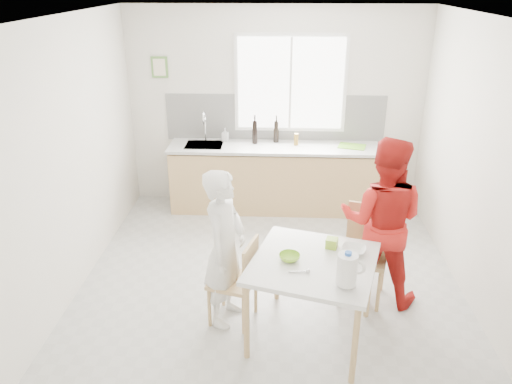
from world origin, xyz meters
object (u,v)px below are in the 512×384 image
bowl_green (290,257)px  milk_jug (348,269)px  wine_bottle_b (276,131)px  dining_table (313,269)px  bowl_white (354,250)px  person_white (225,249)px  chair_left (239,278)px  chair_far (365,248)px  wine_bottle_a (255,132)px  person_red (382,221)px

bowl_green → milk_jug: (0.44, -0.36, 0.13)m
bowl_green → wine_bottle_b: bearing=93.1°
dining_table → bowl_green: bearing=178.2°
bowl_white → wine_bottle_b: 2.82m
person_white → wine_bottle_b: person_white is taller
bowl_white → wine_bottle_b: size_ratio=0.72×
chair_left → bowl_white: bearing=104.2°
chair_left → chair_far: (1.22, 0.51, 0.06)m
wine_bottle_a → wine_bottle_b: bearing=13.4°
chair_left → wine_bottle_b: bearing=-170.4°
wine_bottle_b → chair_far: bearing=-67.0°
person_white → bowl_green: (0.58, -0.22, 0.06)m
person_red → milk_jug: (-0.45, -1.02, 0.09)m
chair_far → person_red: size_ratio=0.57×
wine_bottle_a → person_red: bearing=-58.0°
person_red → wine_bottle_b: size_ratio=5.66×
bowl_white → milk_jug: 0.54m
chair_left → wine_bottle_b: 2.77m
dining_table → bowl_green: bowl_green is taller
chair_far → bowl_white: size_ratio=4.47×
dining_table → bowl_white: (0.36, 0.16, 0.11)m
person_white → wine_bottle_b: 2.70m
chair_left → wine_bottle_a: (0.01, 2.62, 0.61)m
chair_left → bowl_green: size_ratio=4.75×
bowl_white → wine_bottle_a: wine_bottle_a is taller
chair_far → wine_bottle_b: wine_bottle_b is taller
person_red → bowl_green: size_ratio=9.40×
chair_far → milk_jug: milk_jug is taller
chair_left → bowl_white: (1.02, -0.03, 0.34)m
chair_far → bowl_green: bearing=-122.2°
person_white → bowl_green: person_white is taller
dining_table → milk_jug: (0.24, -0.36, 0.23)m
dining_table → wine_bottle_b: wine_bottle_b is taller
milk_jug → wine_bottle_b: size_ratio=0.95×
milk_jug → chair_left: bearing=164.6°
wine_bottle_a → bowl_white: bearing=-69.2°
chair_left → bowl_green: (0.45, -0.18, 0.34)m
dining_table → milk_jug: bearing=-56.6°
bowl_green → milk_jug: size_ratio=0.63×
person_red → milk_jug: person_red is taller
milk_jug → wine_bottle_b: (-0.60, 3.23, 0.13)m
chair_far → dining_table: bearing=-113.0°
bowl_green → milk_jug: bearing=-39.5°
bowl_green → chair_left: bearing=158.2°
chair_far → person_red: bearing=0.6°
person_red → wine_bottle_a: size_ratio=5.30×
person_red → bowl_green: 1.11m
bowl_green → bowl_white: size_ratio=0.84×
bowl_white → wine_bottle_a: 2.85m
bowl_green → milk_jug: 0.59m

